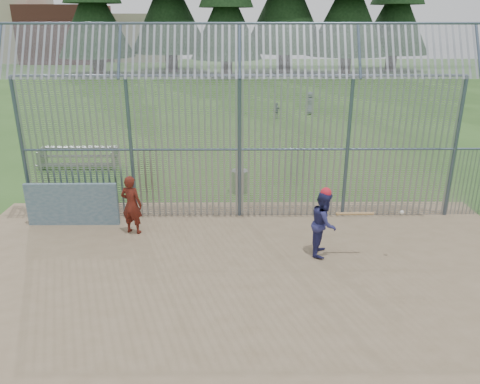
{
  "coord_description": "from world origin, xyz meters",
  "views": [
    {
      "loc": [
        -0.1,
        -9.04,
        5.41
      ],
      "look_at": [
        0.0,
        2.0,
        1.3
      ],
      "focal_mm": 35.0,
      "sensor_mm": 36.0,
      "label": 1
    }
  ],
  "objects_px": {
    "batter": "(324,223)",
    "bleacher": "(79,157)",
    "dugout_wall": "(72,204)",
    "trash_can": "(240,181)",
    "onlooker": "(132,205)"
  },
  "relations": [
    {
      "from": "batter",
      "to": "bleacher",
      "type": "relative_size",
      "value": 0.53
    },
    {
      "from": "dugout_wall",
      "to": "trash_can",
      "type": "height_order",
      "value": "dugout_wall"
    },
    {
      "from": "bleacher",
      "to": "batter",
      "type": "bearing_deg",
      "value": -41.3
    },
    {
      "from": "onlooker",
      "to": "bleacher",
      "type": "relative_size",
      "value": 0.53
    },
    {
      "from": "dugout_wall",
      "to": "onlooker",
      "type": "distance_m",
      "value": 1.84
    },
    {
      "from": "bleacher",
      "to": "dugout_wall",
      "type": "bearing_deg",
      "value": -73.96
    },
    {
      "from": "trash_can",
      "to": "dugout_wall",
      "type": "bearing_deg",
      "value": -150.62
    },
    {
      "from": "onlooker",
      "to": "bleacher",
      "type": "bearing_deg",
      "value": -43.74
    },
    {
      "from": "onlooker",
      "to": "trash_can",
      "type": "height_order",
      "value": "onlooker"
    },
    {
      "from": "trash_can",
      "to": "onlooker",
      "type": "bearing_deg",
      "value": -132.49
    },
    {
      "from": "onlooker",
      "to": "trash_can",
      "type": "xyz_separation_m",
      "value": [
        2.87,
        3.13,
        -0.44
      ]
    },
    {
      "from": "trash_can",
      "to": "bleacher",
      "type": "xyz_separation_m",
      "value": [
        -6.17,
        2.8,
        0.03
      ]
    },
    {
      "from": "batter",
      "to": "onlooker",
      "type": "bearing_deg",
      "value": 91.02
    },
    {
      "from": "dugout_wall",
      "to": "trash_can",
      "type": "distance_m",
      "value": 5.31
    },
    {
      "from": "onlooker",
      "to": "bleacher",
      "type": "distance_m",
      "value": 6.8
    }
  ]
}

